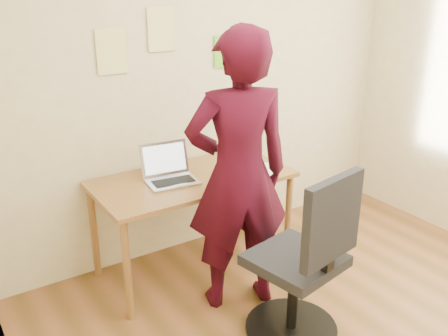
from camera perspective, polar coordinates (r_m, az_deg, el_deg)
room at (r=2.58m, az=19.29°, el=3.65°), size 3.58×3.58×2.78m
desk at (r=3.57m, az=-3.59°, el=-2.32°), size 1.40×0.70×0.74m
laptop at (r=3.47m, az=-6.23°, el=-0.61°), size 0.38×0.34×0.25m
paper_sheet at (r=3.68m, az=4.06°, el=-0.13°), size 0.30×0.33×0.00m
phone at (r=3.44m, az=0.24°, el=-1.56°), size 0.11×0.12×0.01m
wall_note_left at (r=3.47m, az=-12.73°, el=12.87°), size 0.21×0.00×0.30m
wall_note_mid at (r=3.60m, az=-7.15°, el=15.46°), size 0.21×0.00×0.30m
wall_note_right at (r=3.88m, az=0.04°, el=13.17°), size 0.18×0.00×0.24m
office_chair at (r=3.00m, az=9.17°, el=-11.46°), size 0.57×0.58×1.10m
person at (r=3.11m, az=1.62°, el=-0.75°), size 0.77×0.62×1.83m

